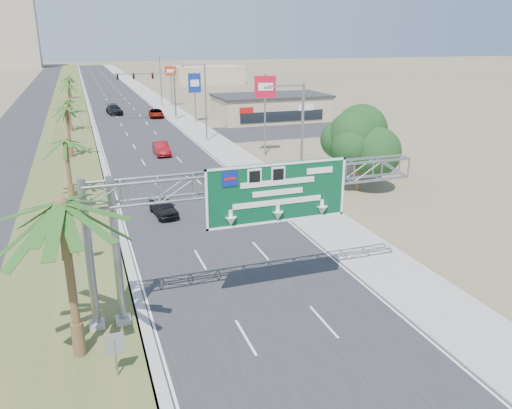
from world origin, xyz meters
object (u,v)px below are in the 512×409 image
Objects in this scene: palm_near at (61,205)px; store_building at (271,108)px; car_right_lane at (156,113)px; signal_mast at (162,91)px; pole_sign_red_far at (171,74)px; car_mid_lane at (161,149)px; sign_gantry at (244,193)px; pole_sign_blue at (195,85)px; pole_sign_red_near at (265,92)px; car_left_lane at (163,207)px; car_far at (114,110)px.

palm_near reaches higher than store_building.
signal_mast is at bearing -74.22° from car_right_lane.
car_mid_lane is at bearing -102.07° from pole_sign_red_far.
palm_near is (-8.14, -1.93, 0.87)m from sign_gantry.
signal_mast reaches higher than pole_sign_blue.
sign_gantry is 1.80× the size of pole_sign_red_near.
palm_near is at bearing -107.49° from pole_sign_blue.
store_building reaches higher than car_right_lane.
signal_mast is at bearing 74.13° from car_left_lane.
signal_mast is (14.37, 63.97, -2.08)m from palm_near.
sign_gantry is 60.77m from store_building.
signal_mast is (6.23, 62.05, -1.21)m from sign_gantry.
palm_near is 62.87m from pole_sign_blue.
pole_sign_blue is at bearing -56.26° from car_far.
sign_gantry is 3.28× the size of car_right_lane.
store_building is at bearing 52.60° from car_left_lane.
pole_sign_blue reaches higher than store_building.
palm_near is 2.11× the size of car_left_lane.
pole_sign_red_near is at bearing -85.05° from pole_sign_blue.
car_mid_lane is 35.76m from car_far.
sign_gantry reaches higher than car_far.
car_right_lane is 0.89× the size of car_far.
pole_sign_red_near reaches higher than car_mid_lane.
store_building is at bearing -61.85° from pole_sign_red_far.
signal_mast is 6.15m from pole_sign_blue.
palm_near reaches higher than car_left_lane.
car_right_lane reaches higher than car_left_lane.
palm_near is 1.04× the size of pole_sign_red_far.
sign_gantry is 2.01× the size of palm_near.
car_mid_lane is 0.57× the size of pole_sign_red_far.
car_mid_lane is at bearing 74.88° from car_left_lane.
car_far is at bearing 109.37° from pole_sign_red_near.
car_mid_lane is 44.10m from pole_sign_red_far.
store_building is at bearing -19.54° from signal_mast.
pole_sign_red_near is at bearing -77.17° from car_far.
car_far is 14.84m from pole_sign_red_far.
pole_sign_red_far is at bearing 82.26° from sign_gantry.
car_right_lane is at bearing 82.38° from car_mid_lane.
palm_near reaches higher than car_right_lane.
pole_sign_red_near is (11.40, -4.31, 6.58)m from car_mid_lane.
car_mid_lane is (3.30, 21.25, 0.08)m from car_left_lane.
signal_mast is 1.29× the size of pole_sign_blue.
signal_mast is 1.11× the size of pole_sign_red_near.
pole_sign_red_near is at bearing -20.80° from car_mid_lane.
palm_near reaches higher than signal_mast.
car_left_lane is at bearing -97.19° from car_far.
car_mid_lane reaches higher than car_left_lane.
pole_sign_red_far is (5.25, 13.29, 5.62)m from car_right_lane.
car_far is (-24.11, 15.88, -1.17)m from store_building.
pole_sign_red_near is (-10.06, -24.09, 5.34)m from store_building.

